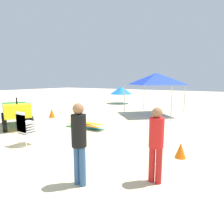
# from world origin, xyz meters

# --- Properties ---
(ground) EXTENTS (80.00, 80.00, 0.00)m
(ground) POSITION_xyz_m (0.00, 0.00, 0.00)
(ground) COLOR beige
(utility_cart) EXTENTS (2.81, 2.21, 1.50)m
(utility_cart) POSITION_xyz_m (-3.18, 0.86, 0.78)
(utility_cart) COLOR #197A2D
(utility_cart) RESTS_ON ground
(stacked_plastic_chairs) EXTENTS (0.48, 0.48, 1.20)m
(stacked_plastic_chairs) POSITION_xyz_m (-0.29, -0.57, 0.70)
(stacked_plastic_chairs) COLOR white
(stacked_plastic_chairs) RESTS_ON ground
(surfboard_pile) EXTENTS (2.20, 0.71, 0.32)m
(surfboard_pile) POSITION_xyz_m (-0.15, 2.40, 0.16)
(surfboard_pile) COLOR green
(surfboard_pile) RESTS_ON ground
(lifeguard_near_left) EXTENTS (0.32, 0.32, 1.80)m
(lifeguard_near_left) POSITION_xyz_m (3.11, -1.48, 1.04)
(lifeguard_near_left) COLOR #33598C
(lifeguard_near_left) RESTS_ON ground
(lifeguard_near_center) EXTENTS (0.32, 0.32, 1.70)m
(lifeguard_near_center) POSITION_xyz_m (4.44, -0.48, 0.98)
(lifeguard_near_center) COLOR red
(lifeguard_near_center) RESTS_ON ground
(popup_canopy) EXTENTS (3.05, 3.05, 2.74)m
(popup_canopy) POSITION_xyz_m (1.21, 7.93, 2.35)
(popup_canopy) COLOR #B2B2B7
(popup_canopy) RESTS_ON ground
(beach_umbrella_left) EXTENTS (2.20, 2.20, 1.69)m
(beach_umbrella_left) POSITION_xyz_m (-3.95, 12.17, 1.31)
(beach_umbrella_left) COLOR beige
(beach_umbrella_left) RESTS_ON ground
(traffic_cone_near) EXTENTS (0.32, 0.32, 0.46)m
(traffic_cone_near) POSITION_xyz_m (4.55, 1.26, 0.23)
(traffic_cone_near) COLOR orange
(traffic_cone_near) RESTS_ON ground
(traffic_cone_far) EXTENTS (0.38, 0.38, 0.54)m
(traffic_cone_far) POSITION_xyz_m (-3.70, 3.42, 0.27)
(traffic_cone_far) COLOR orange
(traffic_cone_far) RESTS_ON ground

